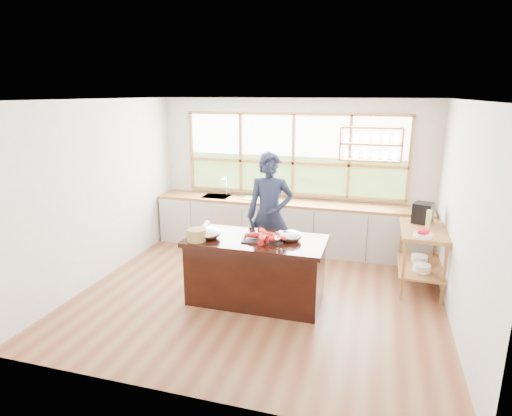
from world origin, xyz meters
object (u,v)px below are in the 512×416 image
at_px(cook, 270,216).
at_px(espresso_machine, 423,213).
at_px(island, 256,270).
at_px(wicker_basket, 197,235).

relative_size(cook, espresso_machine, 6.42).
bearing_deg(island, cook, 92.49).
distance_m(island, wicker_basket, 0.94).
height_order(espresso_machine, wicker_basket, espresso_machine).
bearing_deg(wicker_basket, island, 21.53).
relative_size(island, wicker_basket, 7.44).
xyz_separation_m(island, espresso_machine, (2.19, 1.41, 0.60)).
distance_m(cook, wicker_basket, 1.37).
xyz_separation_m(island, wicker_basket, (-0.73, -0.29, 0.53)).
relative_size(island, cook, 0.95).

